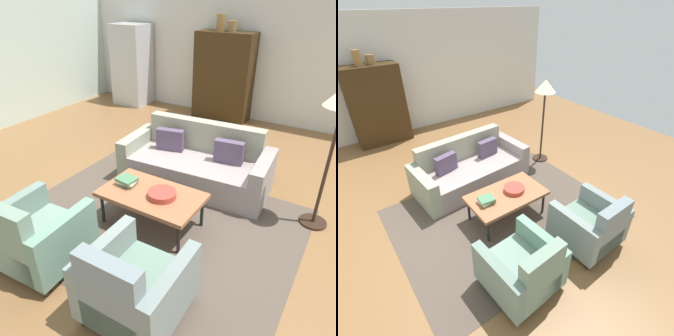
% 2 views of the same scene
% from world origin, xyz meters
% --- Properties ---
extents(ground_plane, '(10.44, 10.44, 0.00)m').
position_xyz_m(ground_plane, '(0.00, 0.00, 0.00)').
color(ground_plane, brown).
extents(wall_back, '(8.70, 0.12, 2.80)m').
position_xyz_m(wall_back, '(0.00, 3.61, 1.40)').
color(wall_back, silver).
rests_on(wall_back, ground).
extents(area_rug, '(3.40, 2.60, 0.01)m').
position_xyz_m(area_rug, '(0.09, -0.63, 0.00)').
color(area_rug, brown).
rests_on(area_rug, ground).
extents(couch, '(2.16, 1.05, 0.86)m').
position_xyz_m(couch, '(0.08, 0.50, 0.29)').
color(couch, gray).
rests_on(couch, ground).
extents(coffee_table, '(1.20, 0.70, 0.44)m').
position_xyz_m(coffee_table, '(0.09, -0.68, 0.41)').
color(coffee_table, black).
rests_on(coffee_table, ground).
extents(armchair_left, '(0.85, 0.85, 0.88)m').
position_xyz_m(armchair_left, '(-0.51, -1.85, 0.34)').
color(armchair_left, '#2F2917').
rests_on(armchair_left, ground).
extents(armchair_right, '(0.82, 0.82, 0.88)m').
position_xyz_m(armchair_right, '(0.69, -1.85, 0.34)').
color(armchair_right, '#342716').
rests_on(armchair_right, ground).
extents(fruit_bowl, '(0.33, 0.33, 0.07)m').
position_xyz_m(fruit_bowl, '(0.23, -0.68, 0.48)').
color(fruit_bowl, '#AE3C32').
rests_on(fruit_bowl, coffee_table).
extents(book_stack, '(0.25, 0.22, 0.09)m').
position_xyz_m(book_stack, '(-0.28, -0.67, 0.49)').
color(book_stack, '#546D54').
rests_on(book_stack, coffee_table).
extents(cabinet, '(1.20, 0.51, 1.80)m').
position_xyz_m(cabinet, '(-0.74, 3.26, 0.90)').
color(cabinet, '#362410').
rests_on(cabinet, ground).
extents(vase_tall, '(0.17, 0.17, 0.31)m').
position_xyz_m(vase_tall, '(-0.89, 3.26, 1.96)').
color(vase_tall, olive).
rests_on(vase_tall, cabinet).
extents(vase_round, '(0.18, 0.18, 0.20)m').
position_xyz_m(vase_round, '(-0.64, 3.26, 1.90)').
color(vase_round, olive).
rests_on(vase_round, cabinet).
extents(refrigerator, '(0.80, 0.73, 1.85)m').
position_xyz_m(refrigerator, '(-3.07, 3.16, 0.93)').
color(refrigerator, '#B7BABF').
rests_on(refrigerator, ground).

